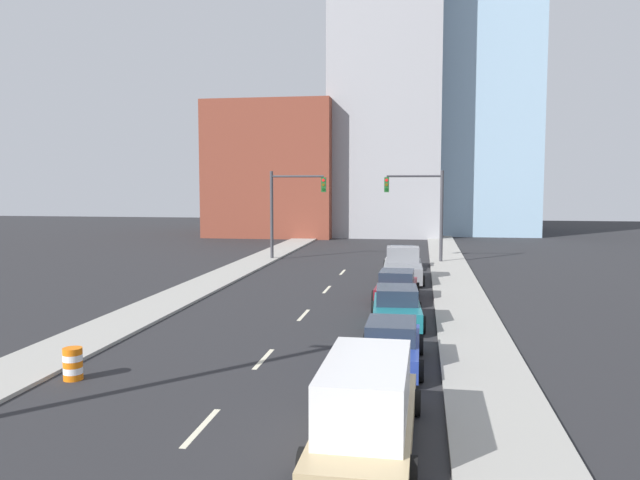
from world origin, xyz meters
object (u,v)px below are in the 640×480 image
object	(u,v)px
traffic_barrel	(73,364)
sedan_white	(401,258)
sedan_teal	(397,307)
sedan_maroon	(397,287)
box_truck_tan	(366,405)
sedan_blue	(391,345)
traffic_signal_right	(426,204)
traffic_signal_left	(286,203)
pickup_truck_gray	(403,268)

from	to	relation	value
traffic_barrel	sedan_white	bearing A→B (deg)	71.75
sedan_teal	sedan_maroon	distance (m)	5.38
box_truck_tan	sedan_teal	bearing A→B (deg)	89.93
box_truck_tan	sedan_maroon	xyz separation A→B (m)	(-0.05, 17.60, -0.26)
sedan_blue	sedan_maroon	world-z (taller)	sedan_maroon
box_truck_tan	sedan_white	size ratio (longest dim) A/B	1.44
traffic_signal_right	sedan_white	world-z (taller)	traffic_signal_right
traffic_signal_right	traffic_barrel	world-z (taller)	traffic_signal_right
traffic_signal_right	traffic_signal_left	bearing A→B (deg)	180.00
traffic_barrel	box_truck_tan	distance (m)	9.54
traffic_signal_left	box_truck_tan	bearing A→B (deg)	-74.77
box_truck_tan	sedan_teal	distance (m)	12.23
traffic_signal_left	traffic_signal_right	size ratio (longest dim) A/B	1.00
traffic_signal_left	traffic_barrel	size ratio (longest dim) A/B	7.11
sedan_blue	traffic_signal_left	bearing A→B (deg)	108.83
sedan_maroon	sedan_white	bearing A→B (deg)	92.40
sedan_blue	sedan_maroon	bearing A→B (deg)	91.29
traffic_barrel	sedan_blue	xyz separation A→B (m)	(9.16, 2.91, 0.19)
traffic_barrel	sedan_maroon	size ratio (longest dim) A/B	0.21
traffic_signal_right	pickup_truck_gray	xyz separation A→B (m)	(-1.34, -9.27, -3.54)
sedan_blue	sedan_white	bearing A→B (deg)	90.93
pickup_truck_gray	sedan_white	world-z (taller)	pickup_truck_gray
box_truck_tan	pickup_truck_gray	bearing A→B (deg)	90.55
sedan_teal	sedan_maroon	world-z (taller)	sedan_teal
sedan_blue	pickup_truck_gray	distance (m)	17.63
sedan_blue	sedan_white	distance (m)	23.51
traffic_signal_left	pickup_truck_gray	distance (m)	13.46
traffic_signal_left	sedan_teal	distance (m)	23.14
traffic_signal_right	sedan_maroon	bearing A→B (deg)	-95.36
pickup_truck_gray	traffic_signal_left	bearing A→B (deg)	132.63
traffic_signal_left	sedan_maroon	xyz separation A→B (m)	(8.97, -15.55, -3.67)
pickup_truck_gray	traffic_barrel	bearing A→B (deg)	-115.43
sedan_blue	sedan_teal	size ratio (longest dim) A/B	0.97
traffic_signal_right	traffic_barrel	xyz separation A→B (m)	(-10.33, -29.81, -3.87)
box_truck_tan	sedan_blue	distance (m)	6.25
box_truck_tan	sedan_blue	xyz separation A→B (m)	(0.24, 6.24, -0.28)
traffic_signal_left	traffic_signal_right	xyz separation A→B (m)	(10.43, 0.00, 0.00)
box_truck_tan	sedan_maroon	bearing A→B (deg)	90.88
traffic_barrel	sedan_teal	size ratio (longest dim) A/B	0.19
traffic_signal_right	traffic_barrel	distance (m)	31.79
traffic_signal_left	sedan_teal	xyz separation A→B (m)	(9.19, -20.92, -3.64)
pickup_truck_gray	sedan_white	distance (m)	5.88
traffic_signal_left	sedan_blue	xyz separation A→B (m)	(9.26, -26.90, -3.69)
sedan_white	sedan_teal	bearing A→B (deg)	-86.07
traffic_signal_right	sedan_teal	distance (m)	21.27
traffic_signal_right	pickup_truck_gray	bearing A→B (deg)	-98.25
traffic_signal_right	box_truck_tan	size ratio (longest dim) A/B	1.09
traffic_barrel	box_truck_tan	xyz separation A→B (m)	(8.92, -3.33, 0.47)
traffic_signal_right	sedan_blue	distance (m)	27.18
sedan_maroon	traffic_signal_left	bearing A→B (deg)	121.63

